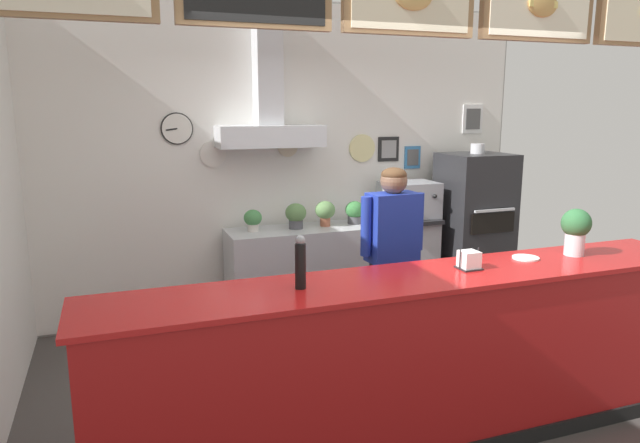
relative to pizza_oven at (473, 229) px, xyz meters
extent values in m
plane|color=#3F3A38|center=(-1.81, -1.67, -0.78)|extent=(5.90, 5.90, 0.00)
cube|color=#9E9E99|center=(-1.81, 0.55, 0.72)|extent=(4.92, 0.12, 3.01)
cube|color=white|center=(-1.81, 0.49, 0.72)|extent=(4.88, 0.01, 2.97)
cylinder|color=black|center=(-2.90, 0.47, 1.05)|extent=(0.29, 0.02, 0.29)
cylinder|color=white|center=(-2.90, 0.46, 1.05)|extent=(0.27, 0.01, 0.27)
cube|color=black|center=(-2.95, 0.45, 1.04)|extent=(0.10, 0.01, 0.02)
cylinder|color=white|center=(-2.59, 0.47, 0.81)|extent=(0.24, 0.02, 0.24)
cylinder|color=beige|center=(-1.86, 0.47, 0.86)|extent=(0.20, 0.02, 0.20)
cylinder|color=beige|center=(-1.07, 0.47, 0.83)|extent=(0.28, 0.02, 0.28)
cube|color=white|center=(0.25, 0.47, 1.11)|extent=(0.25, 0.02, 0.31)
cube|color=#4C4C4C|center=(0.25, 0.46, 1.11)|extent=(0.18, 0.01, 0.22)
cube|color=black|center=(-0.76, 0.47, 0.81)|extent=(0.23, 0.02, 0.25)
cube|color=gray|center=(-0.76, 0.46, 0.81)|extent=(0.17, 0.01, 0.18)
cube|color=teal|center=(-0.48, 0.47, 0.72)|extent=(0.18, 0.02, 0.23)
cube|color=#565656|center=(-0.48, 0.46, 0.72)|extent=(0.13, 0.01, 0.17)
cube|color=silver|center=(-2.08, 0.31, 0.97)|extent=(0.99, 0.36, 0.20)
cube|color=silver|center=(-2.08, 0.37, 1.63)|extent=(0.24, 0.24, 1.11)
cube|color=olive|center=(-0.90, -1.81, 1.86)|extent=(0.84, 0.05, 0.42)
cube|color=#F2E5C6|center=(-0.90, -1.84, 1.86)|extent=(0.75, 0.01, 0.37)
ellipsoid|color=tan|center=(-0.90, -1.85, 1.87)|extent=(0.22, 0.04, 0.16)
cube|color=#E5C666|center=(-0.90, -1.86, 1.87)|extent=(0.21, 0.01, 0.04)
cube|color=maroon|center=(-1.81, -2.08, -0.27)|extent=(3.83, 0.56, 1.03)
cube|color=#B31515|center=(-1.81, -2.08, 0.26)|extent=(3.91, 0.59, 0.03)
cube|color=#B7BABF|center=(-1.49, 0.15, -0.34)|extent=(2.08, 0.52, 0.89)
cube|color=#929499|center=(-1.49, 0.15, -0.62)|extent=(1.98, 0.48, 0.02)
cube|color=#232326|center=(0.00, 0.00, 0.00)|extent=(0.66, 0.60, 1.56)
cube|color=black|center=(0.00, -0.31, 0.12)|extent=(0.49, 0.02, 0.20)
cube|color=silver|center=(0.00, -0.33, 0.25)|extent=(0.46, 0.02, 0.02)
cylinder|color=silver|center=(0.00, 0.00, 0.83)|extent=(0.14, 0.14, 0.10)
cube|color=#232328|center=(-1.48, -1.04, -0.36)|extent=(0.30, 0.22, 0.85)
cube|color=#1E339E|center=(-1.48, -1.04, 0.33)|extent=(0.40, 0.24, 0.53)
cylinder|color=#1E339E|center=(-1.25, -1.03, 0.36)|extent=(0.08, 0.08, 0.45)
cylinder|color=#1E339E|center=(-1.71, -1.06, 0.36)|extent=(0.08, 0.08, 0.45)
sphere|color=brown|center=(-1.48, -1.04, 0.69)|extent=(0.21, 0.21, 0.21)
ellipsoid|color=#4C331E|center=(-1.48, -1.04, 0.74)|extent=(0.20, 0.20, 0.11)
cube|color=#A3A5AD|center=(-0.70, 0.13, 0.31)|extent=(0.55, 0.41, 0.39)
cylinder|color=#4C4C51|center=(-0.81, -0.10, 0.29)|extent=(0.06, 0.06, 0.06)
cube|color=black|center=(-0.70, -0.11, 0.13)|extent=(0.49, 0.10, 0.04)
sphere|color=black|center=(-0.53, -0.09, 0.38)|extent=(0.04, 0.04, 0.04)
cylinder|color=#4C4C51|center=(-1.88, 0.16, 0.15)|extent=(0.13, 0.13, 0.08)
ellipsoid|color=#5B844C|center=(-1.88, 0.16, 0.26)|extent=(0.20, 0.20, 0.18)
cylinder|color=beige|center=(-2.29, 0.17, 0.15)|extent=(0.10, 0.10, 0.07)
ellipsoid|color=#47894C|center=(-2.29, 0.17, 0.24)|extent=(0.17, 0.17, 0.15)
cylinder|color=#4C4C51|center=(-1.26, 0.19, 0.15)|extent=(0.14, 0.14, 0.07)
ellipsoid|color=#387A3D|center=(-1.26, 0.19, 0.25)|extent=(0.19, 0.19, 0.17)
cylinder|color=#9E563D|center=(-1.58, 0.18, 0.15)|extent=(0.10, 0.10, 0.09)
ellipsoid|color=#5B844C|center=(-1.58, 0.18, 0.27)|extent=(0.19, 0.19, 0.17)
cylinder|color=black|center=(-2.57, -2.06, 0.40)|extent=(0.06, 0.06, 0.25)
sphere|color=gray|center=(-2.57, -2.06, 0.54)|extent=(0.05, 0.05, 0.05)
cylinder|color=white|center=(-1.00, -1.98, 0.28)|extent=(0.17, 0.17, 0.01)
cylinder|color=silver|center=(-0.63, -2.01, 0.35)|extent=(0.13, 0.13, 0.15)
cylinder|color=gray|center=(-0.63, -2.01, 0.30)|extent=(0.12, 0.12, 0.05)
ellipsoid|color=#2D6638|center=(-0.63, -2.01, 0.49)|extent=(0.19, 0.19, 0.19)
cube|color=#262628|center=(-1.48, -2.05, 0.28)|extent=(0.13, 0.13, 0.01)
cylinder|color=#262628|center=(-1.55, -2.05, 0.34)|extent=(0.01, 0.01, 0.13)
cylinder|color=#262628|center=(-1.42, -2.05, 0.34)|extent=(0.01, 0.01, 0.13)
cube|color=white|center=(-1.48, -2.05, 0.33)|extent=(0.11, 0.11, 0.11)
camera|label=1|loc=(-3.50, -4.90, 1.25)|focal=32.19mm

